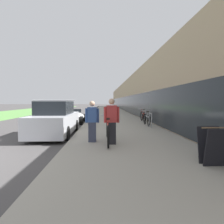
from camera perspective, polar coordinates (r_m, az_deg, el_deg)
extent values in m
cube|color=gray|center=(26.03, -0.23, -0.36)|extent=(4.65, 70.00, 0.13)
cube|color=tan|center=(34.98, 11.46, 4.29)|extent=(10.00, 70.00, 4.80)
cube|color=#1E2328|center=(34.13, 3.32, 2.44)|extent=(0.10, 63.00, 2.20)
cube|color=#5B9347|center=(32.49, -24.95, -0.05)|extent=(7.85, 70.00, 0.03)
torus|color=black|center=(8.35, -1.40, -4.67)|extent=(0.06, 0.75, 0.75)
torus|color=black|center=(6.42, -1.09, -7.03)|extent=(0.06, 0.75, 0.75)
cylinder|color=red|center=(7.35, -1.27, -3.94)|extent=(0.04, 1.66, 0.04)
cylinder|color=red|center=(6.98, -1.20, -5.21)|extent=(0.04, 0.99, 0.34)
cylinder|color=red|center=(6.71, -1.16, -3.28)|extent=(0.03, 0.03, 0.31)
cube|color=black|center=(6.70, -1.16, -1.96)|extent=(0.11, 0.22, 0.05)
cylinder|color=red|center=(8.15, -1.38, -2.09)|extent=(0.03, 0.03, 0.33)
cylinder|color=silver|center=(8.14, -1.38, -0.95)|extent=(0.52, 0.03, 0.03)
cube|color=black|center=(7.04, -0.12, -6.06)|extent=(0.30, 0.21, 0.77)
cube|color=#B23333|center=(6.96, -0.12, -0.53)|extent=(0.36, 0.21, 0.59)
cylinder|color=#B23333|center=(6.96, -1.98, -0.78)|extent=(0.09, 0.09, 0.56)
cylinder|color=#B23333|center=(6.98, 1.74, -0.77)|extent=(0.09, 0.09, 0.56)
sphere|color=tan|center=(6.95, -0.12, 3.03)|extent=(0.21, 0.21, 0.21)
cube|color=#33384C|center=(7.45, -5.67, -5.72)|extent=(0.28, 0.20, 0.73)
cube|color=#33518E|center=(7.38, -5.69, -0.77)|extent=(0.34, 0.20, 0.56)
cylinder|color=#33518E|center=(7.40, -7.35, -1.00)|extent=(0.09, 0.09, 0.53)
cylinder|color=#33518E|center=(7.38, -4.03, -1.00)|extent=(0.09, 0.09, 0.53)
sphere|color=tan|center=(7.37, -5.71, 2.40)|extent=(0.20, 0.20, 0.20)
cylinder|color=gray|center=(11.31, 11.25, -2.52)|extent=(0.05, 0.05, 0.82)
cylinder|color=gray|center=(11.84, 10.62, -2.26)|extent=(0.05, 0.05, 0.82)
cylinder|color=gray|center=(11.54, 10.95, -0.36)|extent=(0.05, 0.55, 0.05)
torus|color=black|center=(13.17, 9.37, -1.93)|extent=(0.06, 0.72, 0.72)
torus|color=black|center=(12.06, 10.47, -2.40)|extent=(0.06, 0.72, 0.72)
cylinder|color=#B7BCC1|center=(12.60, 9.91, -1.17)|extent=(0.04, 0.97, 0.04)
cylinder|color=#B7BCC1|center=(12.38, 10.13, -1.72)|extent=(0.04, 0.59, 0.33)
cylinder|color=#B7BCC1|center=(12.23, 10.28, -0.61)|extent=(0.03, 0.03, 0.30)
cube|color=black|center=(12.22, 10.28, 0.09)|extent=(0.11, 0.22, 0.05)
cylinder|color=#B7BCC1|center=(13.05, 9.47, -0.33)|extent=(0.03, 0.03, 0.31)
cylinder|color=silver|center=(13.05, 9.47, 0.35)|extent=(0.52, 0.03, 0.03)
torus|color=black|center=(15.45, 8.43, -1.16)|extent=(0.06, 0.73, 0.73)
torus|color=black|center=(14.45, 9.19, -1.46)|extent=(0.06, 0.73, 0.73)
cylinder|color=red|center=(14.93, 8.81, -0.46)|extent=(0.04, 0.87, 0.04)
cylinder|color=red|center=(14.74, 8.96, -0.91)|extent=(0.04, 0.53, 0.33)
cylinder|color=red|center=(14.60, 9.06, 0.06)|extent=(0.03, 0.03, 0.30)
cube|color=black|center=(14.60, 9.06, 0.65)|extent=(0.11, 0.22, 0.05)
cylinder|color=red|center=(15.34, 8.50, 0.24)|extent=(0.03, 0.03, 0.32)
cylinder|color=silver|center=(15.34, 8.50, 0.84)|extent=(0.52, 0.03, 0.03)
cube|color=black|center=(5.18, 27.89, -9.12)|extent=(0.56, 0.20, 0.89)
cube|color=black|center=(5.48, 25.98, -8.40)|extent=(0.56, 0.20, 0.89)
cylinder|color=#93704C|center=(5.26, 27.03, -4.04)|extent=(0.56, 0.03, 0.03)
cube|color=silver|center=(9.99, -15.84, -3.07)|extent=(1.65, 4.52, 0.87)
cube|color=#1E2328|center=(9.94, -15.90, 1.20)|extent=(1.42, 2.26, 0.62)
cylinder|color=silver|center=(10.42, -15.29, 3.26)|extent=(1.77, 0.04, 0.04)
cylinder|color=silver|center=(9.45, -16.64, 3.27)|extent=(1.77, 0.04, 0.04)
cylinder|color=black|center=(11.51, -17.94, -3.72)|extent=(0.22, 0.60, 0.60)
cylinder|color=black|center=(11.20, -10.40, -3.81)|extent=(0.22, 0.60, 0.60)
cylinder|color=black|center=(8.96, -22.61, -5.73)|extent=(0.22, 0.60, 0.60)
cylinder|color=black|center=(8.55, -12.94, -5.97)|extent=(0.22, 0.60, 0.60)
ellipsoid|color=white|center=(15.30, -11.29, -1.38)|extent=(1.74, 4.25, 0.65)
cube|color=#1E2328|center=(15.80, -11.01, 0.38)|extent=(1.22, 0.04, 0.26)
cylinder|color=black|center=(16.67, -13.40, -1.59)|extent=(0.22, 0.60, 0.60)
cylinder|color=black|center=(16.43, -7.80, -1.60)|extent=(0.22, 0.60, 0.60)
cylinder|color=black|center=(14.26, -15.29, -2.39)|extent=(0.22, 0.60, 0.60)
cylinder|color=black|center=(13.99, -8.75, -2.42)|extent=(0.22, 0.60, 0.60)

